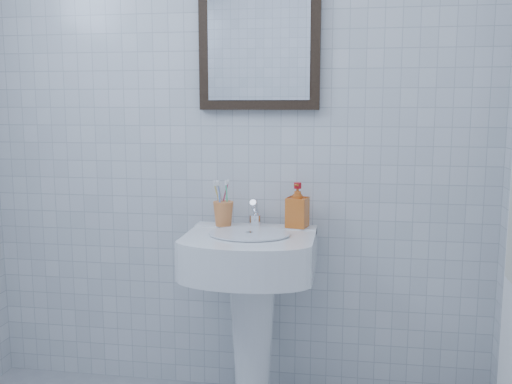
# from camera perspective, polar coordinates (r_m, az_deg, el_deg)

# --- Properties ---
(wall_back) EXTENTS (2.20, 0.02, 2.50)m
(wall_back) POSITION_cam_1_polar(r_m,az_deg,el_deg) (2.43, -2.36, 8.46)
(wall_back) COLOR silver
(wall_back) RESTS_ON ground
(washbasin) EXTENTS (0.50, 0.37, 0.77)m
(washbasin) POSITION_cam_1_polar(r_m,az_deg,el_deg) (2.32, -0.47, -9.96)
(washbasin) COLOR white
(washbasin) RESTS_ON ground
(faucet) EXTENTS (0.05, 0.11, 0.12)m
(faucet) POSITION_cam_1_polar(r_m,az_deg,el_deg) (2.33, -0.10, -2.35)
(faucet) COLOR silver
(faucet) RESTS_ON washbasin
(toothbrush_cup) EXTENTS (0.10, 0.10, 0.10)m
(toothbrush_cup) POSITION_cam_1_polar(r_m,az_deg,el_deg) (2.35, -3.28, -2.18)
(toothbrush_cup) COLOR orange
(toothbrush_cup) RESTS_ON washbasin
(soap_dispenser) EXTENTS (0.10, 0.10, 0.18)m
(soap_dispenser) POSITION_cam_1_polar(r_m,az_deg,el_deg) (2.32, 4.16, -1.32)
(soap_dispenser) COLOR #C54913
(soap_dispenser) RESTS_ON washbasin
(wall_mirror) EXTENTS (0.50, 0.04, 0.62)m
(wall_mirror) POSITION_cam_1_polar(r_m,az_deg,el_deg) (2.41, 0.31, 15.62)
(wall_mirror) COLOR black
(wall_mirror) RESTS_ON wall_back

